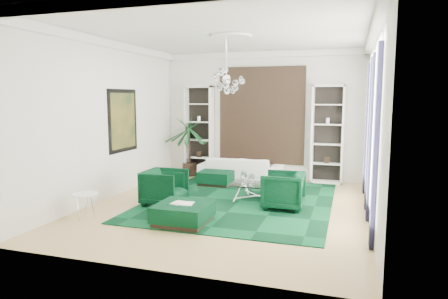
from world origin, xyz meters
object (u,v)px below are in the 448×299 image
(side_table, at_px, (86,206))
(palm, at_px, (189,138))
(armchair_left, at_px, (165,187))
(ottoman_front, at_px, (183,214))
(coffee_table, at_px, (258,191))
(armchair_right, at_px, (283,190))
(ottoman_side, at_px, (217,178))
(sofa, at_px, (240,169))

(side_table, distance_m, palm, 4.95)
(armchair_left, height_order, ottoman_front, armchair_left)
(coffee_table, bearing_deg, palm, 140.33)
(armchair_right, distance_m, ottoman_side, 2.85)
(sofa, bearing_deg, palm, -10.34)
(coffee_table, xyz_separation_m, ottoman_front, (-0.96, -2.32, -0.01))
(side_table, bearing_deg, palm, 87.01)
(sofa, distance_m, coffee_table, 2.17)
(sofa, height_order, ottoman_front, sofa)
(sofa, xyz_separation_m, ottoman_side, (-0.49, -0.74, -0.15))
(sofa, xyz_separation_m, ottoman_front, (0.01, -4.25, -0.15))
(ottoman_side, xyz_separation_m, palm, (-1.26, 1.06, 1.00))
(armchair_right, bearing_deg, coffee_table, -132.18)
(coffee_table, relative_size, ottoman_front, 1.20)
(sofa, height_order, armchair_right, armchair_right)
(side_table, bearing_deg, ottoman_side, 68.28)
(armchair_left, distance_m, ottoman_side, 2.40)
(sofa, relative_size, ottoman_side, 2.66)
(coffee_table, bearing_deg, ottoman_side, 140.79)
(sofa, relative_size, side_table, 4.60)
(coffee_table, bearing_deg, side_table, -138.77)
(sofa, xyz_separation_m, palm, (-1.75, 0.32, 0.85))
(armchair_left, xyz_separation_m, palm, (-0.80, 3.41, 0.79))
(palm, bearing_deg, armchair_right, -40.21)
(ottoman_front, xyz_separation_m, palm, (-1.76, 4.57, 1.00))
(ottoman_side, relative_size, ottoman_front, 0.90)
(coffee_table, distance_m, ottoman_front, 2.51)
(armchair_left, relative_size, armchair_right, 1.00)
(coffee_table, distance_m, ottoman_side, 1.88)
(ottoman_front, bearing_deg, sofa, 90.15)
(side_table, height_order, palm, palm)
(ottoman_front, relative_size, side_table, 1.92)
(armchair_left, relative_size, ottoman_side, 0.99)
(side_table, bearing_deg, armchair_left, 53.87)
(coffee_table, distance_m, palm, 3.67)
(ottoman_side, bearing_deg, ottoman_front, -81.88)
(armchair_left, height_order, armchair_right, same)
(ottoman_side, distance_m, palm, 1.93)
(armchair_right, xyz_separation_m, ottoman_side, (-2.17, 1.84, -0.21))
(armchair_right, xyz_separation_m, palm, (-3.43, 2.90, 0.79))
(ottoman_side, relative_size, side_table, 1.73)
(sofa, bearing_deg, ottoman_front, 90.15)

